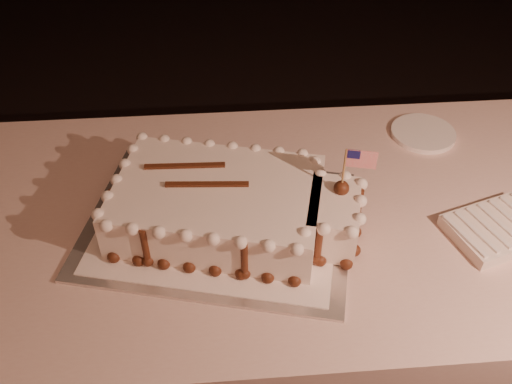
{
  "coord_description": "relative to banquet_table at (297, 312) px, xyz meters",
  "views": [
    {
      "loc": [
        -0.18,
        -0.3,
        1.62
      ],
      "look_at": [
        -0.11,
        0.57,
        0.84
      ],
      "focal_mm": 40.0,
      "sensor_mm": 36.0,
      "label": 1
    }
  ],
  "objects": [
    {
      "name": "side_plate",
      "position": [
        0.34,
        0.25,
        0.38
      ],
      "size": [
        0.16,
        0.16,
        0.01
      ],
      "primitive_type": "cylinder",
      "color": "white",
      "rests_on": "banquet_table"
    },
    {
      "name": "cake_board",
      "position": [
        -0.19,
        -0.03,
        0.38
      ],
      "size": [
        0.64,
        0.54,
        0.01
      ],
      "primitive_type": "cube",
      "rotation": [
        0.0,
        0.0,
        -0.25
      ],
      "color": "beige",
      "rests_on": "banquet_table"
    },
    {
      "name": "doily",
      "position": [
        -0.19,
        -0.03,
        0.38
      ],
      "size": [
        0.58,
        0.49,
        0.0
      ],
      "primitive_type": "cube",
      "rotation": [
        0.0,
        0.0,
        -0.25
      ],
      "color": "white",
      "rests_on": "cake_board"
    },
    {
      "name": "banquet_table",
      "position": [
        0.0,
        0.0,
        0.0
      ],
      "size": [
        2.4,
        0.8,
        0.75
      ],
      "primitive_type": "cube",
      "color": "beige",
      "rests_on": "ground"
    },
    {
      "name": "napkin_stack",
      "position": [
        0.39,
        -0.1,
        0.39
      ],
      "size": [
        0.23,
        0.2,
        0.03
      ],
      "color": "white",
      "rests_on": "banquet_table"
    },
    {
      "name": "sheet_cake",
      "position": [
        -0.16,
        -0.04,
        0.44
      ],
      "size": [
        0.55,
        0.39,
        0.21
      ],
      "color": "white",
      "rests_on": "doily"
    },
    {
      "name": "room_shell",
      "position": [
        0.0,
        -0.6,
        1.02
      ],
      "size": [
        6.1,
        8.1,
        2.9
      ],
      "color": "black",
      "rests_on": "ground"
    }
  ]
}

